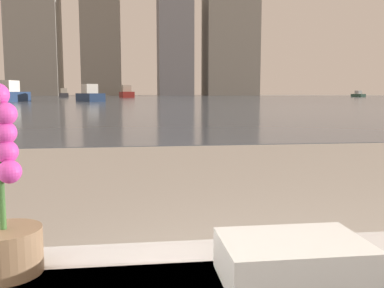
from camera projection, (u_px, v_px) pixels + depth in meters
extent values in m
cylinder|color=#8C6B4C|center=(5.00, 251.00, 0.83)|extent=(0.14, 0.14, 0.09)
cylinder|color=#38662D|center=(0.00, 163.00, 0.81)|extent=(0.01, 0.01, 0.26)
sphere|color=#CC3899|center=(5.00, 114.00, 0.81)|extent=(0.05, 0.05, 0.05)
sphere|color=#CC3899|center=(5.00, 133.00, 0.81)|extent=(0.05, 0.05, 0.05)
sphere|color=#CC3899|center=(6.00, 152.00, 0.82)|extent=(0.05, 0.05, 0.05)
sphere|color=#CC3899|center=(10.00, 172.00, 0.80)|extent=(0.05, 0.05, 0.05)
cube|color=white|center=(292.00, 271.00, 0.80)|extent=(0.27, 0.18, 0.04)
cube|color=white|center=(293.00, 250.00, 0.80)|extent=(0.27, 0.18, 0.04)
cube|color=slate|center=(138.00, 98.00, 61.02)|extent=(180.00, 110.00, 0.01)
cube|color=maroon|center=(127.00, 95.00, 71.17)|extent=(2.68, 5.69, 0.96)
cube|color=#B2A893|center=(126.00, 88.00, 71.04)|extent=(1.66, 2.23, 1.09)
cube|color=#335647|center=(358.00, 95.00, 81.09)|extent=(1.42, 3.27, 0.56)
cube|color=silver|center=(358.00, 92.00, 81.02)|extent=(0.91, 1.27, 0.64)
cube|color=navy|center=(90.00, 97.00, 40.64)|extent=(3.13, 4.60, 0.76)
cube|color=silver|center=(90.00, 89.00, 40.54)|extent=(1.66, 1.94, 0.87)
cube|color=navy|center=(8.00, 97.00, 39.40)|extent=(2.95, 5.47, 0.91)
cube|color=silver|center=(8.00, 86.00, 39.28)|extent=(1.72, 2.20, 1.04)
cube|color=#2D2D33|center=(64.00, 95.00, 74.65)|extent=(2.16, 4.40, 0.74)
cube|color=#B2A893|center=(64.00, 91.00, 74.55)|extent=(1.31, 1.74, 0.84)
cube|color=slate|center=(175.00, 44.00, 115.86)|extent=(9.08, 12.73, 27.53)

